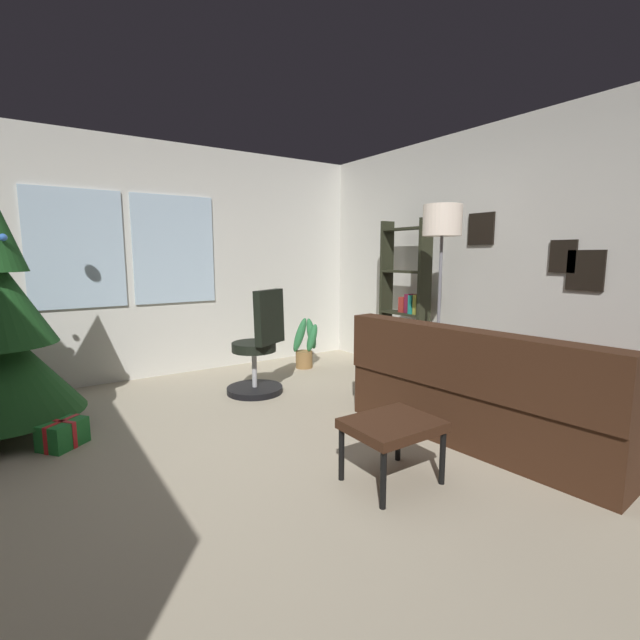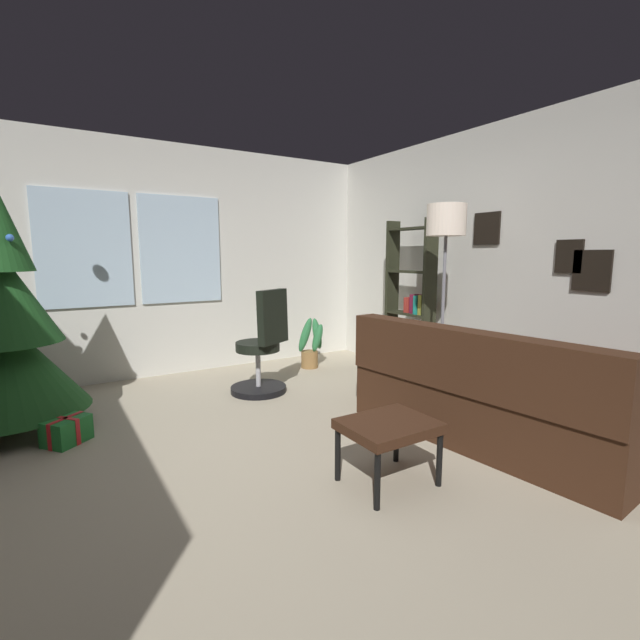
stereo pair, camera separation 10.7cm
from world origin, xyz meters
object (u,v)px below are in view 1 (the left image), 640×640
object	(u,v)px
couch	(508,399)
potted_plant	(306,346)
office_chair	(259,353)
bookshelf	(405,308)
gift_box_green	(63,434)
footstool	(392,428)
floor_lamp	(442,236)

from	to	relation	value
couch	potted_plant	size ratio (longest dim) A/B	3.27
office_chair	bookshelf	size ratio (longest dim) A/B	0.59
gift_box_green	bookshelf	xyz separation A→B (m)	(3.43, 0.02, 0.69)
footstool	floor_lamp	xyz separation A→B (m)	(1.42, 0.90, 1.21)
couch	gift_box_green	xyz separation A→B (m)	(-2.81, 1.71, -0.21)
potted_plant	floor_lamp	bearing A→B (deg)	-78.41
gift_box_green	floor_lamp	world-z (taller)	floor_lamp
couch	potted_plant	world-z (taller)	couch
footstool	floor_lamp	size ratio (longest dim) A/B	0.29
gift_box_green	bookshelf	bearing A→B (deg)	0.39
gift_box_green	potted_plant	xyz separation A→B (m)	(2.69, 0.96, 0.18)
gift_box_green	potted_plant	bearing A→B (deg)	19.62
couch	floor_lamp	size ratio (longest dim) A/B	1.16
potted_plant	gift_box_green	bearing A→B (deg)	-160.38
bookshelf	potted_plant	distance (m)	1.30
footstool	office_chair	xyz separation A→B (m)	(0.11, 2.04, 0.07)
bookshelf	potted_plant	size ratio (longest dim) A/B	2.72
gift_box_green	potted_plant	size ratio (longest dim) A/B	0.55
bookshelf	floor_lamp	distance (m)	1.19
office_chair	potted_plant	size ratio (longest dim) A/B	1.62
footstool	potted_plant	xyz separation A→B (m)	(1.06, 2.66, -0.07)
floor_lamp	potted_plant	distance (m)	2.21
couch	bookshelf	distance (m)	1.90
footstool	floor_lamp	distance (m)	2.07
gift_box_green	potted_plant	distance (m)	2.86
floor_lamp	potted_plant	bearing A→B (deg)	101.59
footstool	potted_plant	distance (m)	2.87
footstool	floor_lamp	world-z (taller)	floor_lamp
footstool	potted_plant	bearing A→B (deg)	68.35
couch	potted_plant	xyz separation A→B (m)	(-0.12, 2.67, -0.03)
potted_plant	bookshelf	bearing A→B (deg)	-51.44
couch	gift_box_green	bearing A→B (deg)	148.70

